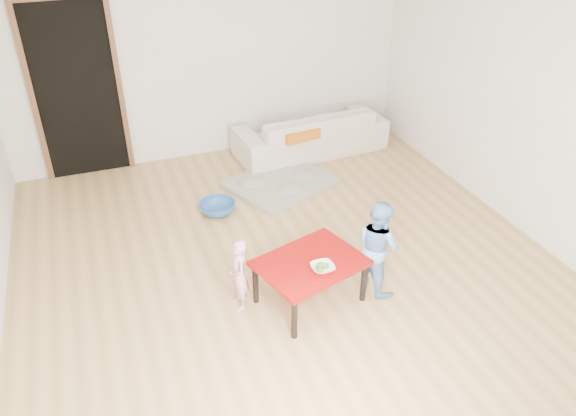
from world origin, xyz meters
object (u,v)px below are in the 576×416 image
bowl (323,268)px  sofa (310,132)px  red_table (310,281)px  child_blue (378,246)px  basin (217,208)px  child_pink (239,275)px

bowl → sofa: bearing=69.4°
red_table → child_blue: bearing=-2.0°
red_table → basin: red_table is taller
red_table → child_pink: child_pink is taller
child_pink → red_table: bearing=77.4°
sofa → bowl: (-1.10, -2.92, 0.17)m
red_table → sofa: bearing=67.5°
sofa → red_table: sofa is taller
child_blue → basin: 2.03m
sofa → child_blue: bearing=74.7°
red_table → basin: (-0.39, 1.70, -0.15)m
sofa → child_pink: size_ratio=2.97×
bowl → child_pink: (-0.63, 0.30, -0.12)m
red_table → child_pink: 0.61m
sofa → red_table: 3.01m
basin → child_pink: bearing=-97.0°
red_table → bowl: size_ratio=4.48×
bowl → basin: (-0.44, 1.84, -0.39)m
sofa → child_blue: (-0.53, -2.80, 0.15)m
red_table → basin: bearing=102.9°
child_pink → child_blue: (1.20, -0.18, 0.11)m
sofa → basin: (-1.54, -1.08, -0.22)m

